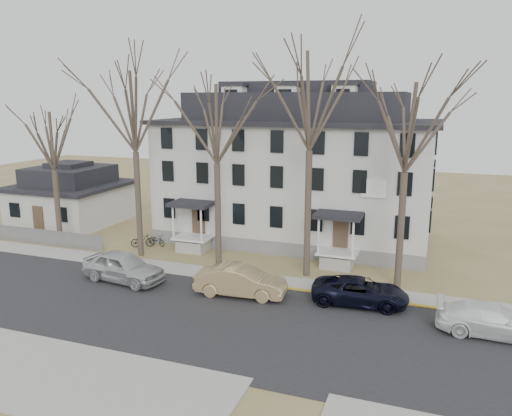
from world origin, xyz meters
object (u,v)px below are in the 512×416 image
at_px(boarding_house, 296,170).
at_px(tree_mid_right, 408,121).
at_px(small_house, 71,198).
at_px(car_navy, 360,292).
at_px(bicycle_right, 143,241).
at_px(car_silver, 123,267).
at_px(tree_far_left, 133,106).
at_px(tree_bungalow, 51,137).
at_px(tree_mid_left, 216,118).
at_px(car_tan, 241,282).
at_px(tree_center, 311,94).
at_px(car_white, 493,321).
at_px(bicycle_left, 157,240).

xyz_separation_m(boarding_house, tree_mid_right, (8.50, -8.15, 4.22)).
relative_size(small_house, car_navy, 1.71).
xyz_separation_m(tree_mid_right, bicycle_right, (-18.37, 1.61, -9.08)).
bearing_deg(car_silver, bicycle_right, 31.00).
bearing_deg(tree_far_left, car_navy, -12.26).
bearing_deg(tree_bungalow, tree_mid_left, 0.00).
xyz_separation_m(small_house, car_tan, (20.36, -10.70, -1.41)).
height_order(small_house, tree_bungalow, tree_bungalow).
bearing_deg(boarding_house, tree_mid_left, -110.20).
height_order(car_tan, car_navy, car_tan).
xyz_separation_m(tree_mid_right, car_tan, (-8.14, -4.50, -8.77)).
relative_size(car_silver, car_navy, 1.03).
distance_m(tree_mid_right, bicycle_right, 20.55).
relative_size(tree_center, car_white, 2.92).
bearing_deg(tree_center, bicycle_right, 172.88).
height_order(car_navy, bicycle_left, car_navy).
xyz_separation_m(tree_center, tree_mid_right, (5.50, 0.00, -1.48)).
distance_m(small_house, tree_far_left, 15.00).
xyz_separation_m(tree_far_left, car_tan, (9.36, -4.50, -9.51)).
relative_size(car_silver, bicycle_left, 3.20).
bearing_deg(boarding_house, tree_far_left, -137.82).
bearing_deg(tree_bungalow, car_navy, -8.57).
distance_m(tree_center, car_navy, 11.58).
bearing_deg(car_tan, tree_center, -35.14).
bearing_deg(tree_mid_right, tree_bungalow, 180.00).
bearing_deg(tree_mid_right, small_house, 167.73).
xyz_separation_m(car_white, bicycle_right, (-23.01, 6.59, -0.21)).
relative_size(tree_mid_left, car_navy, 2.50).
distance_m(car_silver, car_navy, 13.98).
xyz_separation_m(boarding_house, car_white, (13.14, -13.14, -4.65)).
height_order(tree_mid_right, bicycle_right, tree_mid_right).
distance_m(boarding_house, tree_mid_left, 9.66).
bearing_deg(tree_mid_right, bicycle_left, 172.38).
relative_size(boarding_house, small_house, 2.39).
xyz_separation_m(small_house, bicycle_right, (10.13, -4.59, -1.72)).
bearing_deg(bicycle_right, tree_bungalow, 75.55).
xyz_separation_m(tree_mid_right, tree_bungalow, (-24.50, 0.00, -1.48)).
distance_m(boarding_house, car_tan, 13.45).
relative_size(boarding_house, tree_bungalow, 1.93).
height_order(boarding_house, car_tan, boarding_house).
bearing_deg(tree_bungalow, small_house, 122.84).
distance_m(tree_far_left, tree_center, 12.02).
height_order(small_house, tree_far_left, tree_far_left).
bearing_deg(small_house, tree_far_left, -29.39).
height_order(tree_mid_right, car_tan, tree_mid_right).
bearing_deg(car_silver, car_navy, -76.61).
relative_size(car_silver, car_white, 1.05).
distance_m(car_tan, bicycle_left, 11.69).
bearing_deg(car_navy, car_white, -107.43).
bearing_deg(boarding_house, car_tan, -88.38).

